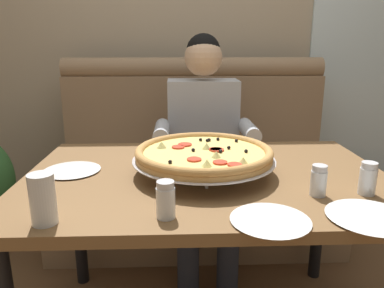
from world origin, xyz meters
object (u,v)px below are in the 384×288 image
(diner_main, at_px, (204,138))
(pizza, at_px, (204,154))
(shaker_pepper_flakes, at_px, (318,183))
(booth_bench, at_px, (195,174))
(plate_near_left, at_px, (72,169))
(plate_near_right, at_px, (371,215))
(dining_table, at_px, (207,193))
(shaker_parmesan, at_px, (368,181))
(plate_far_side, at_px, (270,218))
(shaker_oregano, at_px, (166,202))
(drinking_glass, at_px, (43,202))

(diner_main, relative_size, pizza, 2.36)
(shaker_pepper_flakes, bearing_deg, booth_bench, 106.69)
(plate_near_left, xyz_separation_m, plate_near_right, (0.96, -0.44, 0.00))
(dining_table, xyz_separation_m, plate_near_left, (-0.52, 0.05, 0.09))
(dining_table, xyz_separation_m, pizza, (-0.01, -0.01, 0.16))
(plate_near_left, bearing_deg, shaker_parmesan, -14.40)
(plate_near_right, bearing_deg, booth_bench, 108.25)
(shaker_parmesan, xyz_separation_m, plate_far_side, (-0.36, -0.18, -0.04))
(booth_bench, xyz_separation_m, plate_near_right, (0.44, -1.32, 0.35))
(dining_table, distance_m, shaker_pepper_flakes, 0.43)
(booth_bench, height_order, shaker_oregano, booth_bench)
(shaker_oregano, xyz_separation_m, plate_near_right, (0.58, -0.03, -0.04))
(shaker_pepper_flakes, distance_m, plate_far_side, 0.27)
(plate_far_side, bearing_deg, shaker_pepper_flakes, 41.53)
(booth_bench, bearing_deg, dining_table, -90.00)
(booth_bench, distance_m, plate_near_right, 1.44)
(plate_near_left, bearing_deg, plate_near_right, -24.59)
(pizza, relative_size, plate_near_right, 2.18)
(diner_main, bearing_deg, shaker_pepper_flakes, -70.73)
(booth_bench, height_order, pizza, booth_bench)
(dining_table, xyz_separation_m, drinking_glass, (-0.48, -0.39, 0.14))
(shaker_oregano, distance_m, drinking_glass, 0.33)
(diner_main, height_order, shaker_pepper_flakes, diner_main)
(dining_table, distance_m, plate_near_right, 0.59)
(dining_table, xyz_separation_m, diner_main, (0.04, 0.67, 0.05))
(shaker_parmesan, bearing_deg, plate_near_left, 165.60)
(diner_main, relative_size, plate_near_right, 5.15)
(diner_main, bearing_deg, plate_near_right, -69.24)
(booth_bench, relative_size, plate_near_right, 7.03)
(shaker_parmesan, relative_size, plate_near_left, 0.50)
(dining_table, bearing_deg, pizza, -156.90)
(dining_table, height_order, shaker_oregano, shaker_oregano)
(pizza, relative_size, plate_far_side, 2.38)
(pizza, height_order, shaker_parmesan, pizza)
(plate_far_side, bearing_deg, drinking_glass, 178.68)
(shaker_parmesan, distance_m, shaker_pepper_flakes, 0.17)
(pizza, distance_m, plate_near_left, 0.52)
(diner_main, xyz_separation_m, shaker_oregano, (-0.18, -1.03, 0.07))
(drinking_glass, bearing_deg, pizza, 39.18)
(dining_table, bearing_deg, shaker_parmesan, -23.08)
(dining_table, relative_size, shaker_pepper_flakes, 13.26)
(booth_bench, relative_size, dining_table, 1.26)
(pizza, xyz_separation_m, shaker_oregano, (-0.13, -0.36, -0.03))
(shaker_pepper_flakes, bearing_deg, plate_far_side, -138.47)
(shaker_pepper_flakes, relative_size, plate_near_right, 0.42)
(dining_table, bearing_deg, diner_main, 86.93)
(shaker_oregano, bearing_deg, diner_main, 80.00)
(shaker_parmesan, xyz_separation_m, plate_near_right, (-0.08, -0.17, -0.04))
(shaker_oregano, bearing_deg, plate_far_side, -7.26)
(plate_near_left, distance_m, plate_near_right, 1.06)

